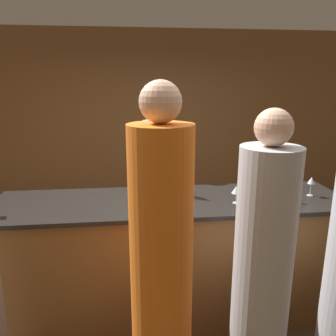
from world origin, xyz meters
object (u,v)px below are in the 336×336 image
Objects in this scene: bartender at (157,189)px; guest_2 at (161,269)px; wine_bottle_0 at (182,183)px; wine_bottle_1 at (272,186)px; guest_0 at (262,271)px.

guest_2 is (-0.11, -1.73, 0.06)m from bartender.
wine_bottle_1 is (0.73, -0.17, 0.01)m from wine_bottle_0.
bartender is 0.92× the size of guest_2.
guest_2 is (-0.64, -0.03, 0.07)m from guest_0.
wine_bottle_1 is at bearing 64.47° from guest_0.
wine_bottle_1 is (1.00, 0.79, 0.24)m from guest_2.
guest_0 is 1.04m from wine_bottle_0.
bartender is at bearing 86.38° from guest_2.
guest_2 is at bearing 86.38° from bartender.
guest_2 is 1.29m from wine_bottle_1.
bartender is at bearing 107.34° from guest_0.
guest_0 reaches higher than bartender.
guest_0 is 0.93× the size of guest_2.
guest_0 is at bearing -67.87° from wine_bottle_0.
wine_bottle_0 is (0.26, 0.96, 0.23)m from guest_2.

